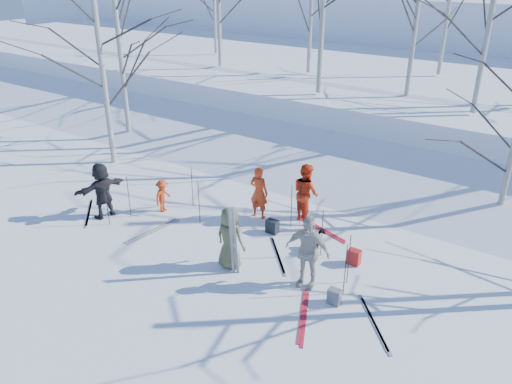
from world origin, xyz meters
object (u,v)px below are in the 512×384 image
Objects in this scene: backpack_grey at (334,297)px; skier_red_north at (259,192)px; skier_redor_behind at (306,193)px; backpack_dark at (272,226)px; dog at (318,242)px; backpack_red at (354,257)px; skier_cream_east at (307,251)px; skier_grey_west at (102,190)px; skier_red_seated at (163,196)px; skier_olive_center at (230,238)px.

skier_red_north is at bearing 146.46° from backpack_grey.
backpack_dark is at bearing 101.26° from skier_redor_behind.
dog reaches higher than backpack_red.
backpack_grey is (0.90, -0.27, -0.75)m from skier_cream_east.
dog is 1.58m from backpack_dark.
backpack_red is at bearing 115.75° from skier_grey_west.
skier_cream_east is (5.62, -0.89, 0.41)m from skier_red_seated.
skier_olive_center is 2.58× the size of dog.
backpack_grey is at bearing 141.57° from skier_red_north.
skier_grey_west is at bearing 175.13° from skier_cream_east.
skier_grey_west reaches higher than skier_red_seated.
skier_red_north is 4.31× the size of backpack_grey.
backpack_dark is at bearing 140.89° from skier_red_north.
dog reaches higher than backpack_dark.
backpack_grey is at bearing 157.70° from skier_redor_behind.
skier_olive_center is 0.95× the size of skier_grey_west.
dog is (5.12, 0.65, -0.25)m from skier_red_seated.
skier_olive_center reaches higher than backpack_dark.
skier_olive_center is 1.01× the size of skier_red_north.
skier_olive_center is 3.86m from skier_red_seated.
dog is at bearing 118.36° from skier_grey_west.
dog is (1.19, -1.36, -0.63)m from skier_redor_behind.
skier_red_seated is 1.81m from skier_grey_west.
backpack_dark is (0.88, -0.60, -0.62)m from skier_red_north.
skier_grey_west reaches higher than backpack_dark.
skier_grey_west is (-6.85, -0.39, -0.07)m from skier_cream_east.
backpack_red is 1.05× the size of backpack_dark.
backpack_grey is (3.85, -2.55, -0.63)m from skier_red_north.
dog is (1.49, 1.94, -0.56)m from skier_olive_center.
backpack_red reaches higher than backpack_grey.
skier_red_seated is at bearing 55.57° from skier_redor_behind.
backpack_dark is (3.55, 0.79, -0.33)m from skier_red_seated.
backpack_red is at bearing 158.57° from dog.
skier_grey_west reaches higher than backpack_grey.
skier_red_north reaches higher than dog.
skier_redor_behind is at bearing 148.21° from backpack_red.
skier_cream_east is 2.91× the size of dog.
skier_cream_east is 1.08× the size of skier_grey_west.
skier_cream_east is at bearing 104.71° from skier_grey_west.
skier_cream_east is 4.69× the size of backpack_dark.
skier_red_seated is 6.23m from backpack_red.
skier_redor_behind is 4.43m from skier_red_seated.
backpack_red reaches higher than backpack_dark.
skier_red_north is 2.62m from dog.
skier_olive_center is 3.31m from skier_redor_behind.
skier_grey_west is at bearing -156.60° from backpack_dark.
skier_redor_behind is (0.30, 3.30, 0.08)m from skier_olive_center.
skier_red_seated is (-3.63, 1.29, -0.30)m from skier_olive_center.
dog is (2.45, -0.74, -0.55)m from skier_red_north.
dog is at bearing 127.71° from backpack_grey.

